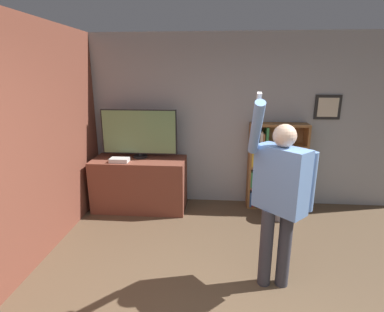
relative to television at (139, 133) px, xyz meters
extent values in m
cube|color=#9EA3A8|center=(1.28, 0.31, 0.14)|extent=(6.15, 0.06, 2.70)
cube|color=black|center=(2.87, 0.27, 0.39)|extent=(0.39, 0.02, 0.37)
cube|color=beige|center=(2.87, 0.25, 0.39)|extent=(0.30, 0.01, 0.29)
cube|color=brown|center=(-0.83, -1.28, 0.14)|extent=(0.06, 4.73, 2.70)
cube|color=brown|center=(0.00, -0.10, -0.80)|extent=(1.43, 0.64, 0.81)
cylinder|color=black|center=(0.00, 0.00, -0.38)|extent=(0.22, 0.22, 0.03)
cylinder|color=black|center=(0.00, 0.00, -0.34)|extent=(0.06, 0.06, 0.05)
cube|color=black|center=(0.00, 0.00, 0.02)|extent=(1.17, 0.04, 0.70)
cube|color=#6B9360|center=(0.00, -0.02, 0.02)|extent=(1.14, 0.01, 0.66)
cube|color=white|center=(-0.25, -0.27, -0.36)|extent=(0.28, 0.17, 0.06)
cube|color=brown|center=(1.72, 0.12, -0.53)|extent=(0.04, 0.28, 1.36)
cube|color=brown|center=(2.56, 0.12, -0.53)|extent=(0.04, 0.28, 1.36)
cube|color=brown|center=(2.14, 0.26, -0.53)|extent=(0.88, 0.01, 1.36)
cube|color=brown|center=(2.14, 0.12, -1.19)|extent=(0.80, 0.28, 0.04)
cube|color=brown|center=(2.14, 0.12, -0.87)|extent=(0.80, 0.28, 0.04)
cube|color=brown|center=(2.14, 0.12, -0.53)|extent=(0.80, 0.28, 0.04)
cube|color=brown|center=(2.14, 0.12, -0.19)|extent=(0.80, 0.28, 0.04)
cube|color=brown|center=(2.14, 0.12, 0.14)|extent=(0.80, 0.28, 0.04)
cube|color=#2D569E|center=(1.76, 0.11, -1.06)|extent=(0.03, 0.24, 0.25)
cube|color=red|center=(1.79, 0.11, -1.08)|extent=(0.02, 0.25, 0.21)
cube|color=gold|center=(1.85, 0.12, -1.09)|extent=(0.04, 0.26, 0.19)
cube|color=#338447|center=(1.75, 0.11, -0.72)|extent=(0.03, 0.25, 0.25)
cube|color=#99663D|center=(1.80, 0.10, -0.73)|extent=(0.03, 0.23, 0.24)
cube|color=#99663D|center=(1.84, 0.09, -0.75)|extent=(0.03, 0.22, 0.19)
cube|color=gold|center=(1.76, 0.09, -0.37)|extent=(0.04, 0.21, 0.28)
cube|color=beige|center=(1.81, 0.10, -0.38)|extent=(0.04, 0.24, 0.26)
cube|color=#7A3889|center=(1.85, 0.11, -0.37)|extent=(0.03, 0.26, 0.28)
cube|color=beige|center=(1.76, 0.11, -0.07)|extent=(0.04, 0.25, 0.19)
cube|color=#2D569E|center=(1.82, 0.09, -0.06)|extent=(0.03, 0.21, 0.21)
cube|color=beige|center=(1.87, 0.11, -0.07)|extent=(0.04, 0.24, 0.21)
cube|color=#99663D|center=(1.91, 0.09, -0.08)|extent=(0.03, 0.22, 0.18)
cube|color=#338447|center=(1.96, 0.10, -0.03)|extent=(0.04, 0.24, 0.27)
cylinder|color=#383842|center=(1.71, -1.78, -0.79)|extent=(0.13, 0.13, 0.83)
cylinder|color=#383842|center=(1.89, -1.78, -0.79)|extent=(0.13, 0.13, 0.83)
cube|color=#6B93D1|center=(1.80, -1.78, -0.06)|extent=(0.50, 0.50, 0.63)
sphere|color=beige|center=(1.80, -1.78, 0.36)|extent=(0.21, 0.21, 0.21)
cylinder|color=#6B93D1|center=(2.07, -1.78, -0.08)|extent=(0.09, 0.09, 0.58)
cylinder|color=#6B93D1|center=(1.53, -1.89, 0.44)|extent=(0.09, 0.40, 0.52)
cube|color=white|center=(1.53, -1.95, 0.68)|extent=(0.04, 0.09, 0.14)
cylinder|color=gray|center=(2.17, -0.29, -1.00)|extent=(0.30, 0.30, 0.42)
camera|label=1|loc=(1.18, -4.46, 0.91)|focal=28.00mm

